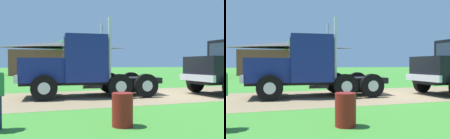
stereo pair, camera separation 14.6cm
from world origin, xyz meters
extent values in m
plane|color=#3F8A30|center=(0.00, 0.00, 0.00)|extent=(200.00, 200.00, 0.00)
cube|color=#917B59|center=(0.00, 0.00, 0.00)|extent=(120.00, 5.53, 0.01)
cube|color=black|center=(-3.63, 0.45, 0.74)|extent=(6.69, 1.88, 0.28)
cube|color=navy|center=(-5.96, 0.59, 1.28)|extent=(2.06, 2.05, 1.08)
cube|color=silver|center=(-6.98, 0.66, 0.92)|extent=(0.29, 2.12, 0.32)
cube|color=navy|center=(-4.06, 0.48, 1.81)|extent=(1.99, 2.32, 2.14)
cube|color=#2D3D4C|center=(-5.01, 0.53, 2.23)|extent=(0.15, 1.84, 0.94)
cylinder|color=silver|center=(-3.06, -0.46, 2.21)|extent=(0.14, 0.14, 2.93)
cylinder|color=silver|center=(-2.96, 1.28, 2.21)|extent=(0.14, 0.14, 2.93)
cylinder|color=silver|center=(-3.44, 1.41, 0.52)|extent=(1.03, 0.58, 0.52)
cylinder|color=black|center=(-5.93, -0.51, 0.55)|extent=(1.12, 0.37, 1.10)
cylinder|color=silver|center=(-5.94, -0.67, 0.55)|extent=(0.50, 0.07, 0.49)
cylinder|color=black|center=(-5.79, 1.69, 0.55)|extent=(1.12, 0.37, 1.10)
cylinder|color=silver|center=(-5.78, 1.85, 0.55)|extent=(0.50, 0.07, 0.49)
cylinder|color=black|center=(-1.39, -0.79, 0.55)|extent=(1.12, 0.37, 1.10)
cylinder|color=silver|center=(-1.40, -0.95, 0.55)|extent=(0.50, 0.07, 0.49)
cylinder|color=black|center=(-1.26, 1.41, 0.55)|extent=(1.12, 0.37, 1.10)
cylinder|color=silver|center=(-1.25, 1.57, 0.55)|extent=(0.50, 0.07, 0.49)
cylinder|color=black|center=(-2.64, -0.71, 0.55)|extent=(1.12, 0.37, 1.10)
cylinder|color=silver|center=(-2.65, -0.87, 0.55)|extent=(0.50, 0.07, 0.49)
cylinder|color=black|center=(-2.51, 1.48, 0.55)|extent=(1.12, 0.37, 1.10)
cylinder|color=silver|center=(-2.50, 1.64, 0.55)|extent=(0.50, 0.07, 0.49)
cube|color=black|center=(2.18, -0.86, 1.31)|extent=(2.02, 2.26, 1.23)
cube|color=silver|center=(1.22, -0.95, 0.88)|extent=(0.37, 2.30, 0.32)
cube|color=#2D3D4C|center=(3.07, -0.78, 2.20)|extent=(0.23, 1.99, 0.95)
cylinder|color=black|center=(2.16, 0.34, 0.51)|extent=(1.04, 0.39, 1.02)
cylinder|color=silver|center=(2.14, 0.50, 0.51)|extent=(0.46, 0.08, 0.46)
cylinder|color=#33723F|center=(-7.03, -4.53, 1.04)|extent=(0.10, 0.10, 0.53)
cylinder|color=maroon|center=(-4.21, -5.28, 0.42)|extent=(0.53, 0.53, 0.83)
cube|color=brown|center=(-2.81, 24.68, 1.75)|extent=(13.83, 7.02, 3.49)
pyramid|color=#434343|center=(-2.81, 24.68, 4.35)|extent=(14.52, 7.37, 0.86)
cube|color=black|center=(-5.13, 22.28, 1.10)|extent=(1.79, 0.30, 2.20)
cylinder|color=#513823|center=(-0.28, 42.46, 1.58)|extent=(0.44, 0.44, 3.15)
ellipsoid|color=#236F2F|center=(-0.28, 42.46, 4.76)|extent=(4.03, 4.03, 4.44)
cylinder|color=#513823|center=(3.66, 39.48, 1.89)|extent=(0.44, 0.44, 3.79)
ellipsoid|color=#366C24|center=(3.66, 39.48, 5.55)|extent=(4.41, 4.41, 4.85)
camera|label=1|loc=(-6.25, -10.82, 1.55)|focal=38.38mm
camera|label=2|loc=(-6.11, -10.87, 1.55)|focal=38.38mm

